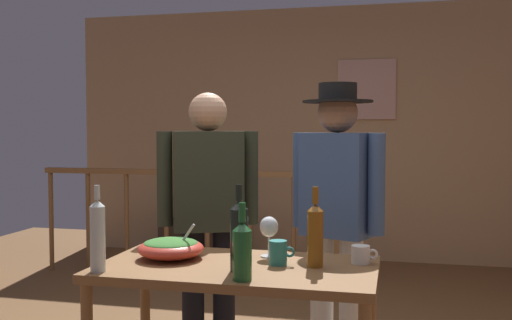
# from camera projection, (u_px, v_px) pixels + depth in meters

# --- Properties ---
(back_wall) EXTENTS (5.60, 0.10, 2.68)m
(back_wall) POSITION_uv_depth(u_px,v_px,m) (325.00, 134.00, 6.33)
(back_wall) COLOR tan
(back_wall) RESTS_ON ground_plane
(framed_picture) EXTENTS (0.60, 0.03, 0.62)m
(framed_picture) POSITION_uv_depth(u_px,v_px,m) (367.00, 89.00, 6.15)
(framed_picture) COLOR tan
(stair_railing) EXTENTS (2.90, 0.10, 1.06)m
(stair_railing) POSITION_uv_depth(u_px,v_px,m) (230.00, 211.00, 5.37)
(stair_railing) COLOR brown
(stair_railing) RESTS_ON ground_plane
(tv_console) EXTENTS (0.90, 0.40, 0.41)m
(tv_console) POSITION_uv_depth(u_px,v_px,m) (204.00, 239.00, 6.34)
(tv_console) COLOR #38281E
(tv_console) RESTS_ON ground_plane
(flat_screen_tv) EXTENTS (0.51, 0.12, 0.40)m
(flat_screen_tv) POSITION_uv_depth(u_px,v_px,m) (203.00, 199.00, 6.29)
(flat_screen_tv) COLOR black
(flat_screen_tv) RESTS_ON tv_console
(serving_table) EXTENTS (1.24, 0.67, 0.78)m
(serving_table) POSITION_uv_depth(u_px,v_px,m) (237.00, 285.00, 2.64)
(serving_table) COLOR brown
(serving_table) RESTS_ON ground_plane
(salad_bowl) EXTENTS (0.31, 0.31, 0.17)m
(salad_bowl) POSITION_uv_depth(u_px,v_px,m) (171.00, 247.00, 2.76)
(salad_bowl) COLOR #CC3D2D
(salad_bowl) RESTS_ON serving_table
(wine_glass) EXTENTS (0.09, 0.09, 0.19)m
(wine_glass) POSITION_uv_depth(u_px,v_px,m) (269.00, 228.00, 2.79)
(wine_glass) COLOR silver
(wine_glass) RESTS_ON serving_table
(wine_bottle_green) EXTENTS (0.08, 0.08, 0.31)m
(wine_bottle_green) POSITION_uv_depth(u_px,v_px,m) (242.00, 249.00, 2.36)
(wine_bottle_green) COLOR #1E5628
(wine_bottle_green) RESTS_ON serving_table
(wine_bottle_amber) EXTENTS (0.07, 0.07, 0.35)m
(wine_bottle_amber) POSITION_uv_depth(u_px,v_px,m) (315.00, 234.00, 2.59)
(wine_bottle_amber) COLOR brown
(wine_bottle_amber) RESTS_ON serving_table
(wine_bottle_clear) EXTENTS (0.06, 0.06, 0.37)m
(wine_bottle_clear) POSITION_uv_depth(u_px,v_px,m) (98.00, 235.00, 2.50)
(wine_bottle_clear) COLOR silver
(wine_bottle_clear) RESTS_ON serving_table
(wine_bottle_dark) EXTENTS (0.08, 0.08, 0.37)m
(wine_bottle_dark) POSITION_uv_depth(u_px,v_px,m) (239.00, 235.00, 2.51)
(wine_bottle_dark) COLOR black
(wine_bottle_dark) RESTS_ON serving_table
(mug_teal) EXTENTS (0.12, 0.08, 0.11)m
(mug_teal) POSITION_uv_depth(u_px,v_px,m) (279.00, 253.00, 2.63)
(mug_teal) COLOR teal
(mug_teal) RESTS_ON serving_table
(mug_white) EXTENTS (0.12, 0.08, 0.08)m
(mug_white) POSITION_uv_depth(u_px,v_px,m) (361.00, 255.00, 2.66)
(mug_white) COLOR white
(mug_white) RESTS_ON serving_table
(person_standing_left) EXTENTS (0.55, 0.35, 1.60)m
(person_standing_left) POSITION_uv_depth(u_px,v_px,m) (208.00, 206.00, 3.42)
(person_standing_left) COLOR black
(person_standing_left) RESTS_ON ground_plane
(person_standing_right) EXTENTS (0.52, 0.38, 1.64)m
(person_standing_right) POSITION_uv_depth(u_px,v_px,m) (337.00, 205.00, 3.25)
(person_standing_right) COLOR beige
(person_standing_right) RESTS_ON ground_plane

